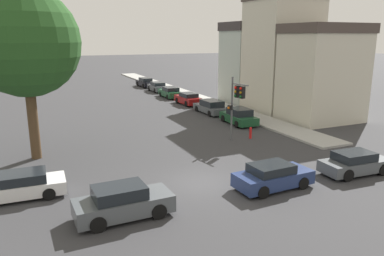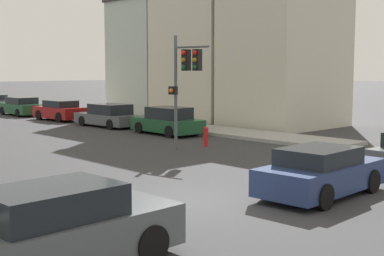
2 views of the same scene
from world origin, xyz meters
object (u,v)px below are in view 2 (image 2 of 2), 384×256
Objects in this scene: parked_car_0 at (167,122)px; parked_car_2 at (60,111)px; crossing_car_1 at (59,230)px; fire_hydrant at (206,136)px; traffic_signal at (185,71)px; crossing_car_0 at (321,172)px; parked_car_3 at (21,107)px; parked_car_1 at (109,116)px.

parked_car_0 reaches higher than parked_car_2.
crossing_car_1 reaches higher than parked_car_0.
traffic_signal is at bearing -166.99° from fire_hydrant.
crossing_car_1 is at bearing 27.68° from traffic_signal.
parked_car_0 is at bearing 42.17° from crossing_car_1.
traffic_signal is 1.15× the size of crossing_car_0.
traffic_signal is 5.37× the size of fire_hydrant.
traffic_signal is 1.06× the size of parked_car_3.
crossing_car_0 is 15.14m from parked_car_0.
traffic_signal is at bearing 69.17° from crossing_car_0.
crossing_car_1 is 15.45m from fire_hydrant.
parked_car_1 is (-0.07, 5.48, -0.04)m from parked_car_0.
traffic_signal reaches higher than parked_car_3.
parked_car_1 is at bearing 80.48° from fire_hydrant.
parked_car_1 is 1.03× the size of parked_car_3.
crossing_car_1 is at bearing 148.82° from parked_car_2.
parked_car_3 is at bearing 76.27° from crossing_car_0.
traffic_signal reaches higher than fire_hydrant.
parked_car_1 is at bearing -177.87° from parked_car_3.
fire_hydrant is at bearing -177.89° from traffic_signal.
traffic_signal is 16.96m from parked_car_2.
parked_car_3 reaches higher than crossing_car_0.
crossing_car_0 is at bearing 61.07° from traffic_signal.
parked_car_2 reaches higher than fire_hydrant.
crossing_car_1 is 24.00m from parked_car_1.
crossing_car_0 is 0.92× the size of parked_car_3.
parked_car_0 is 11.28m from parked_car_2.
parked_car_2 is (-0.19, 11.28, -0.02)m from parked_car_0.
parked_car_2 is at bearing 84.32° from fire_hydrant.
parked_car_2 is 5.83m from parked_car_3.
crossing_car_0 is (-2.82, -8.65, -2.75)m from traffic_signal.
parked_car_2 is (3.21, 16.43, -2.74)m from traffic_signal.
parked_car_3 is (5.97, 30.91, 0.01)m from crossing_car_0.
parked_car_2 is (-0.12, 5.80, 0.02)m from parked_car_1.
traffic_signal is 1.14× the size of parked_car_2.
parked_car_3 reaches higher than parked_car_2.
traffic_signal reaches higher than parked_car_2.
traffic_signal is 14.20m from crossing_car_1.
parked_car_3 is (3.16, 22.26, -2.74)m from traffic_signal.
parked_car_0 is 4.78× the size of fire_hydrant.
fire_hydrant is (12.51, 9.07, -0.23)m from crossing_car_1.
parked_car_1 and parked_car_3 have the same top height.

